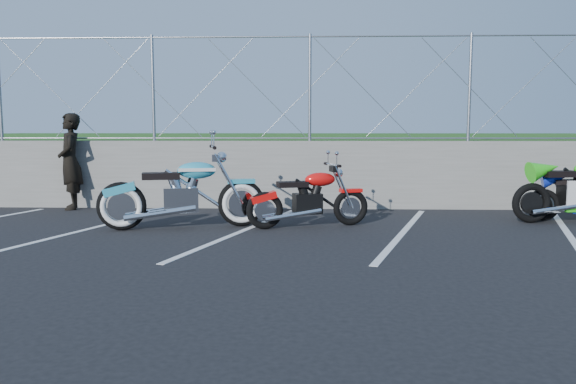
{
  "coord_description": "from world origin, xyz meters",
  "views": [
    {
      "loc": [
        0.97,
        -7.28,
        1.52
      ],
      "look_at": [
        0.67,
        1.3,
        0.56
      ],
      "focal_mm": 35.0,
      "sensor_mm": 36.0,
      "label": 1
    }
  ],
  "objects": [
    {
      "name": "parking_lines",
      "position": [
        1.2,
        1.0,
        0.0
      ],
      "size": [
        18.29,
        4.31,
        0.01
      ],
      "color": "silver",
      "rests_on": "ground"
    },
    {
      "name": "naked_orange",
      "position": [
        1.01,
        1.37,
        0.42
      ],
      "size": [
        1.92,
        0.77,
        0.98
      ],
      "rotation": [
        0.0,
        0.0,
        0.3
      ],
      "color": "black",
      "rests_on": "ground"
    },
    {
      "name": "chain_link_fence",
      "position": [
        0.0,
        3.5,
        2.3
      ],
      "size": [
        28.0,
        0.03,
        2.0
      ],
      "color": "gray",
      "rests_on": "retaining_wall"
    },
    {
      "name": "retaining_wall",
      "position": [
        0.0,
        3.5,
        0.65
      ],
      "size": [
        30.0,
        0.22,
        1.3
      ],
      "primitive_type": "cube",
      "color": "#63635F",
      "rests_on": "ground"
    },
    {
      "name": "cruiser_turquoise",
      "position": [
        -0.92,
        1.2,
        0.51
      ],
      "size": [
        2.51,
        0.86,
        1.27
      ],
      "rotation": [
        0.0,
        0.0,
        0.23
      ],
      "color": "black",
      "rests_on": "ground"
    },
    {
      "name": "person_standing",
      "position": [
        -3.54,
        3.2,
        0.91
      ],
      "size": [
        0.66,
        0.78,
        1.82
      ],
      "primitive_type": "imported",
      "rotation": [
        0.0,
        0.0,
        -1.18
      ],
      "color": "black",
      "rests_on": "ground"
    },
    {
      "name": "ground",
      "position": [
        0.0,
        0.0,
        0.0
      ],
      "size": [
        90.0,
        90.0,
        0.0
      ],
      "primitive_type": "plane",
      "color": "black",
      "rests_on": "ground"
    },
    {
      "name": "grass_field",
      "position": [
        0.0,
        13.5,
        0.65
      ],
      "size": [
        30.0,
        20.0,
        1.3
      ],
      "primitive_type": "cube",
      "color": "#1D4913",
      "rests_on": "ground"
    }
  ]
}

